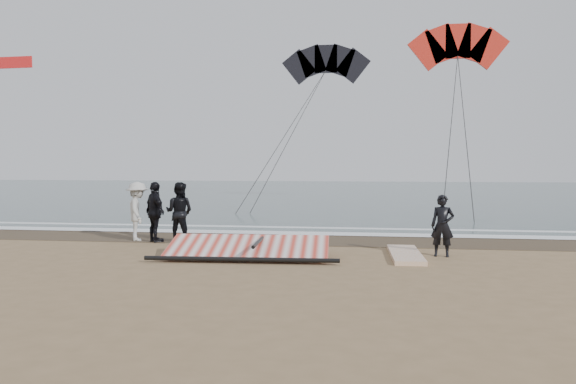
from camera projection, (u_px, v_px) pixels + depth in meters
name	position (u px, v px, depth m)	size (l,w,h in m)	color
ground	(313.00, 266.00, 13.38)	(120.00, 120.00, 0.00)	#8C704C
sea	(352.00, 192.00, 46.01)	(120.00, 54.00, 0.02)	#233838
wet_sand	(326.00, 240.00, 17.83)	(120.00, 2.80, 0.01)	#4C3D2B
foam_near	(329.00, 234.00, 19.21)	(120.00, 0.90, 0.01)	white
foam_far	(332.00, 228.00, 20.89)	(120.00, 0.45, 0.01)	white
man_main	(442.00, 226.00, 14.66)	(0.59, 0.39, 1.62)	black
board_white	(405.00, 254.00, 14.68)	(0.77, 2.76, 0.11)	white
board_cream	(285.00, 241.00, 17.18)	(0.66, 2.49, 0.10)	silver
trio_cluster	(155.00, 212.00, 17.48)	(2.45, 1.53, 1.87)	black
sail_rig	(246.00, 250.00, 14.54)	(4.80, 2.08, 0.52)	black
kite_red	(458.00, 50.00, 32.54)	(6.18, 5.45, 13.77)	red
kite_dark	(325.00, 67.00, 40.28)	(7.03, 7.56, 17.71)	black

